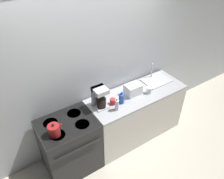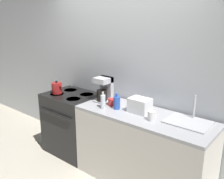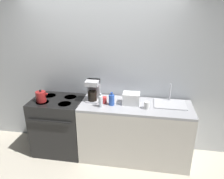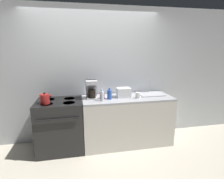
{
  "view_description": "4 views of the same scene",
  "coord_description": "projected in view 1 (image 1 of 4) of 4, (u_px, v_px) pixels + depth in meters",
  "views": [
    {
      "loc": [
        -1.29,
        -1.81,
        3.09
      ],
      "look_at": [
        0.12,
        0.34,
        1.19
      ],
      "focal_mm": 35.0,
      "sensor_mm": 36.0,
      "label": 1
    },
    {
      "loc": [
        2.04,
        -2.03,
        2.05
      ],
      "look_at": [
        0.09,
        0.36,
        1.13
      ],
      "focal_mm": 40.0,
      "sensor_mm": 36.0,
      "label": 2
    },
    {
      "loc": [
        0.73,
        -2.65,
        2.34
      ],
      "look_at": [
        0.24,
        0.32,
        1.15
      ],
      "focal_mm": 35.0,
      "sensor_mm": 36.0,
      "label": 3
    },
    {
      "loc": [
        -0.3,
        -2.71,
        1.83
      ],
      "look_at": [
        0.31,
        0.4,
        1.07
      ],
      "focal_mm": 28.0,
      "sensor_mm": 36.0,
      "label": 4
    }
  ],
  "objects": [
    {
      "name": "coffee_maker",
      "position": [
        100.0,
        97.0,
        3.19
      ],
      "size": [
        0.2,
        0.21,
        0.33
      ],
      "color": "#B7B7BC",
      "rests_on": "counter_block"
    },
    {
      "name": "bottle_blue",
      "position": [
        122.0,
        98.0,
        3.3
      ],
      "size": [
        0.08,
        0.08,
        0.2
      ],
      "color": "#2D56B7",
      "rests_on": "counter_block"
    },
    {
      "name": "counter_block",
      "position": [
        135.0,
        114.0,
        3.82
      ],
      "size": [
        1.68,
        0.63,
        0.93
      ],
      "color": "silver",
      "rests_on": "ground_plane"
    },
    {
      "name": "wall_back",
      "position": [
        93.0,
        74.0,
        3.31
      ],
      "size": [
        8.0,
        0.05,
        2.6
      ],
      "color": "silver",
      "rests_on": "ground_plane"
    },
    {
      "name": "bottle_clear",
      "position": [
        117.0,
        105.0,
        3.17
      ],
      "size": [
        0.06,
        0.06,
        0.21
      ],
      "color": "silver",
      "rests_on": "counter_block"
    },
    {
      "name": "toaster",
      "position": [
        133.0,
        89.0,
        3.48
      ],
      "size": [
        0.25,
        0.19,
        0.17
      ],
      "color": "white",
      "rests_on": "counter_block"
    },
    {
      "name": "stove",
      "position": [
        70.0,
        145.0,
        3.26
      ],
      "size": [
        0.79,
        0.67,
        0.93
      ],
      "color": "black",
      "rests_on": "ground_plane"
    },
    {
      "name": "ground_plane",
      "position": [
        117.0,
        159.0,
        3.62
      ],
      "size": [
        12.0,
        12.0,
        0.0
      ],
      "primitive_type": "plane",
      "color": "beige"
    },
    {
      "name": "cup_red",
      "position": [
        113.0,
        101.0,
        3.3
      ],
      "size": [
        0.09,
        0.09,
        0.09
      ],
      "color": "red",
      "rests_on": "counter_block"
    },
    {
      "name": "kettle",
      "position": [
        54.0,
        130.0,
        2.78
      ],
      "size": [
        0.19,
        0.15,
        0.19
      ],
      "color": "maroon",
      "rests_on": "stove"
    },
    {
      "name": "sink_tray",
      "position": [
        156.0,
        80.0,
        3.83
      ],
      "size": [
        0.47,
        0.35,
        0.28
      ],
      "color": "#B7B7BC",
      "rests_on": "counter_block"
    },
    {
      "name": "cup_white",
      "position": [
        149.0,
        90.0,
        3.52
      ],
      "size": [
        0.08,
        0.08,
        0.11
      ],
      "color": "white",
      "rests_on": "counter_block"
    }
  ]
}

